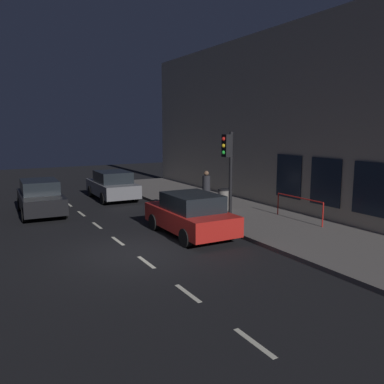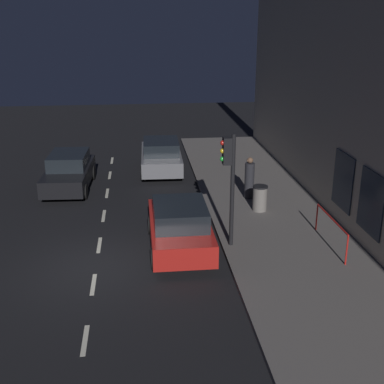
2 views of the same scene
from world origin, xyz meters
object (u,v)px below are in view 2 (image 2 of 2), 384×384
(parked_car_2, at_px, (161,156))
(pedestrian_0, at_px, (249,179))
(traffic_light, at_px, (229,169))
(trash_bin, at_px, (260,198))
(parked_car_0, at_px, (69,171))
(parked_car_1, at_px, (180,226))

(parked_car_2, bearing_deg, pedestrian_0, -52.49)
(traffic_light, xyz_separation_m, trash_bin, (1.77, 2.91, -2.07))
(traffic_light, height_order, parked_car_0, traffic_light)
(traffic_light, relative_size, parked_car_2, 0.84)
(traffic_light, xyz_separation_m, parked_car_2, (-1.68, 8.90, -1.92))
(parked_car_0, distance_m, trash_bin, 8.49)
(parked_car_0, height_order, trash_bin, parked_car_0)
(parked_car_0, height_order, pedestrian_0, pedestrian_0)
(parked_car_2, bearing_deg, parked_car_0, -151.08)
(parked_car_1, height_order, trash_bin, parked_car_1)
(parked_car_2, height_order, pedestrian_0, pedestrian_0)
(traffic_light, distance_m, pedestrian_0, 4.97)
(parked_car_2, distance_m, pedestrian_0, 5.66)
(parked_car_0, distance_m, pedestrian_0, 7.85)
(parked_car_2, relative_size, pedestrian_0, 2.56)
(parked_car_1, xyz_separation_m, parked_car_2, (-0.15, 8.71, 0.00))
(parked_car_1, distance_m, trash_bin, 4.28)
(traffic_light, distance_m, parked_car_1, 2.46)
(parked_car_0, relative_size, parked_car_2, 0.99)
(traffic_light, bearing_deg, trash_bin, 58.69)
(parked_car_2, xyz_separation_m, trash_bin, (3.45, -5.99, -0.15))
(parked_car_1, relative_size, trash_bin, 4.25)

